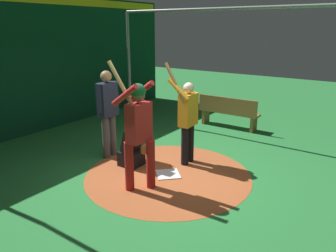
{
  "coord_description": "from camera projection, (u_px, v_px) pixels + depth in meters",
  "views": [
    {
      "loc": [
        3.13,
        -4.51,
        2.65
      ],
      "look_at": [
        0.0,
        0.0,
        0.95
      ],
      "focal_mm": 34.66,
      "sensor_mm": 36.0,
      "label": 1
    }
  ],
  "objects": [
    {
      "name": "ground_plane",
      "position": [
        168.0,
        175.0,
        6.03
      ],
      "size": [
        26.53,
        26.53,
        0.0
      ],
      "primitive_type": "plane",
      "color": "#287A38"
    },
    {
      "name": "dirt_circle",
      "position": [
        168.0,
        175.0,
        6.03
      ],
      "size": [
        3.06,
        3.06,
        0.01
      ],
      "primitive_type": "cylinder",
      "color": "#AD562D",
      "rests_on": "ground"
    },
    {
      "name": "home_plate",
      "position": [
        168.0,
        174.0,
        6.03
      ],
      "size": [
        0.59,
        0.59,
        0.01
      ],
      "primitive_type": "cube",
      "rotation": [
        0.0,
        0.0,
        0.79
      ],
      "color": "white",
      "rests_on": "dirt_circle"
    },
    {
      "name": "batter",
      "position": [
        138.0,
        127.0,
        5.21
      ],
      "size": [
        0.68,
        0.49,
        2.14
      ],
      "color": "maroon",
      "rests_on": "ground"
    },
    {
      "name": "catcher",
      "position": [
        133.0,
        148.0,
        6.32
      ],
      "size": [
        0.58,
        0.4,
        0.96
      ],
      "color": "black",
      "rests_on": "ground"
    },
    {
      "name": "umpire",
      "position": [
        108.0,
        109.0,
        6.62
      ],
      "size": [
        0.23,
        0.49,
        1.81
      ],
      "color": "#4C4C51",
      "rests_on": "ground"
    },
    {
      "name": "visitor",
      "position": [
        188.0,
        118.0,
        6.29
      ],
      "size": [
        0.54,
        0.5,
        2.01
      ],
      "rotation": [
        0.0,
        0.0,
        0.03
      ],
      "color": "black",
      "rests_on": "ground"
    },
    {
      "name": "back_wall",
      "position": [
        22.0,
        66.0,
        7.88
      ],
      "size": [
        0.22,
        10.53,
        3.43
      ],
      "color": "#0C3D26",
      "rests_on": "ground"
    },
    {
      "name": "cage_frame",
      "position": [
        168.0,
        56.0,
        5.39
      ],
      "size": [
        6.23,
        5.05,
        3.05
      ],
      "color": "gray",
      "rests_on": "ground"
    },
    {
      "name": "bench",
      "position": [
        228.0,
        112.0,
        8.71
      ],
      "size": [
        1.65,
        0.36,
        0.85
      ],
      "color": "olive",
      "rests_on": "ground"
    }
  ]
}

